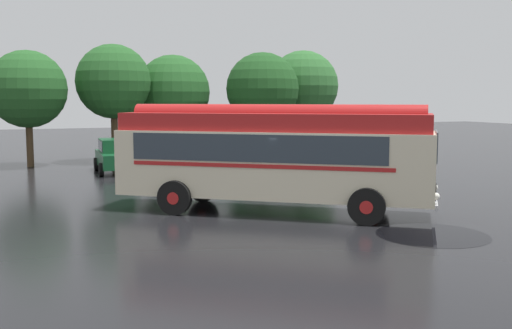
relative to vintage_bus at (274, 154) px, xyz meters
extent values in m
plane|color=black|center=(0.58, -0.03, -1.89)|extent=(120.00, 120.00, 0.00)
cube|color=beige|center=(-0.01, 0.01, -0.29)|extent=(9.47, 8.05, 2.10)
cube|color=red|center=(-0.01, 0.01, 1.04)|extent=(9.19, 7.77, 0.56)
cylinder|color=red|center=(-0.01, 0.01, 1.30)|extent=(7.92, 6.23, 0.60)
cube|color=#2D3842|center=(0.52, 1.20, 0.28)|extent=(6.39, 4.87, 0.84)
cube|color=#2D3842|center=(-1.01, -0.82, 0.28)|extent=(6.39, 4.87, 0.84)
cube|color=red|center=(0.60, 1.13, -0.26)|extent=(6.54, 4.99, 0.12)
cube|color=red|center=(-0.93, -0.88, -0.26)|extent=(6.54, 4.99, 0.12)
cube|color=#2D3842|center=(3.98, -3.03, 0.38)|extent=(1.36, 1.77, 0.88)
cube|color=black|center=(3.99, -3.03, -0.99)|extent=(0.59, 0.75, 0.56)
cube|color=silver|center=(4.00, -3.05, -1.32)|extent=(1.52, 1.95, 0.16)
sphere|color=white|center=(4.54, -2.32, -1.02)|extent=(0.22, 0.22, 0.22)
sphere|color=white|center=(3.45, -3.76, -1.02)|extent=(0.22, 0.22, 0.22)
cylinder|color=black|center=(3.25, -0.84, -1.34)|extent=(1.04, 0.89, 1.10)
cylinder|color=red|center=(3.25, -0.84, -1.34)|extent=(0.50, 0.49, 0.39)
cylinder|color=black|center=(1.67, -2.91, -1.34)|extent=(1.04, 0.89, 1.10)
cylinder|color=red|center=(1.67, -2.91, -1.34)|extent=(0.50, 0.49, 0.39)
cylinder|color=black|center=(-1.53, 2.80, -1.34)|extent=(1.04, 0.89, 1.10)
cylinder|color=red|center=(-1.53, 2.80, -1.34)|extent=(0.50, 0.49, 0.39)
cylinder|color=black|center=(-3.10, 0.73, -1.34)|extent=(1.04, 0.89, 1.10)
cylinder|color=red|center=(-3.10, 0.73, -1.34)|extent=(0.50, 0.49, 0.39)
cube|color=#144C28|center=(-3.04, 12.61, -1.22)|extent=(1.85, 4.26, 0.70)
cube|color=#144C28|center=(-3.03, 12.76, -0.55)|extent=(1.57, 2.24, 0.64)
cube|color=#2D3842|center=(-2.28, 12.73, -0.55)|extent=(0.09, 1.93, 0.50)
cube|color=#2D3842|center=(-3.79, 12.79, -0.55)|extent=(0.09, 1.93, 0.50)
cylinder|color=black|center=(-2.21, 11.28, -1.57)|extent=(0.22, 0.65, 0.64)
cylinder|color=black|center=(-3.97, 11.34, -1.57)|extent=(0.22, 0.65, 0.64)
cylinder|color=black|center=(-2.11, 13.88, -1.57)|extent=(0.22, 0.65, 0.64)
cylinder|color=black|center=(-3.87, 13.94, -1.57)|extent=(0.22, 0.65, 0.64)
cube|color=silver|center=(-0.16, 12.49, -1.22)|extent=(2.23, 4.38, 0.70)
cube|color=silver|center=(-0.18, 12.64, -0.55)|extent=(1.77, 2.36, 0.64)
cube|color=#2D3842|center=(0.57, 12.73, -0.55)|extent=(0.27, 1.92, 0.50)
cube|color=#2D3842|center=(-0.93, 12.54, -0.55)|extent=(0.27, 1.92, 0.50)
cylinder|color=black|center=(0.88, 11.31, -1.57)|extent=(0.28, 0.66, 0.64)
cylinder|color=black|center=(-0.86, 11.08, -1.57)|extent=(0.28, 0.66, 0.64)
cylinder|color=black|center=(0.55, 13.89, -1.57)|extent=(0.28, 0.66, 0.64)
cylinder|color=black|center=(-1.20, 13.66, -1.57)|extent=(0.28, 0.66, 0.64)
cube|color=#144C28|center=(2.64, 12.71, -1.22)|extent=(1.73, 4.21, 0.70)
cube|color=#144C28|center=(2.64, 12.86, -0.55)|extent=(1.51, 2.19, 0.64)
cube|color=#2D3842|center=(3.40, 12.86, -0.55)|extent=(0.04, 1.93, 0.50)
cube|color=#2D3842|center=(1.88, 12.85, -0.55)|extent=(0.04, 1.93, 0.50)
cylinder|color=black|center=(3.53, 11.41, -1.57)|extent=(0.20, 0.64, 0.64)
cylinder|color=black|center=(1.77, 11.40, -1.57)|extent=(0.20, 0.64, 0.64)
cylinder|color=black|center=(3.51, 14.01, -1.57)|extent=(0.20, 0.64, 0.64)
cylinder|color=black|center=(1.75, 14.00, -1.57)|extent=(0.20, 0.64, 0.64)
cylinder|color=#4C3823|center=(-6.97, 16.94, -0.58)|extent=(0.36, 0.36, 2.62)
sphere|color=#235623|center=(-6.97, 16.94, 2.28)|extent=(4.16, 4.16, 4.16)
sphere|color=#235623|center=(-6.89, 16.90, 2.35)|extent=(2.70, 2.70, 2.70)
cylinder|color=#4C3823|center=(-2.33, 17.59, -0.37)|extent=(0.39, 0.39, 3.05)
sphere|color=#235623|center=(-2.33, 17.59, 2.75)|extent=(4.27, 4.27, 4.27)
sphere|color=#235623|center=(-2.37, 17.81, 2.67)|extent=(3.03, 3.03, 3.03)
cylinder|color=#4C3823|center=(1.43, 18.64, -0.70)|extent=(0.32, 0.32, 2.39)
sphere|color=#235623|center=(1.43, 18.64, 2.19)|extent=(4.52, 4.52, 4.52)
sphere|color=#235623|center=(1.04, 19.03, 1.95)|extent=(3.51, 3.51, 3.51)
cylinder|color=#4C3823|center=(6.63, 16.83, -0.61)|extent=(0.31, 0.31, 2.58)
sphere|color=#1E4C1E|center=(6.63, 16.83, 2.37)|extent=(4.51, 4.51, 4.51)
sphere|color=#1E4C1E|center=(6.87, 16.75, 2.45)|extent=(3.49, 3.49, 3.49)
cylinder|color=#4C3823|center=(10.17, 18.35, -0.52)|extent=(0.33, 0.33, 2.76)
sphere|color=#2D662D|center=(10.17, 18.35, 2.61)|extent=(4.67, 4.67, 4.67)
sphere|color=#2D662D|center=(9.61, 18.21, 2.68)|extent=(3.36, 3.36, 3.36)
cylinder|color=black|center=(2.65, -4.64, -1.89)|extent=(3.02, 3.02, 0.01)
camera|label=1|loc=(-7.73, -17.55, 1.77)|focal=42.00mm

